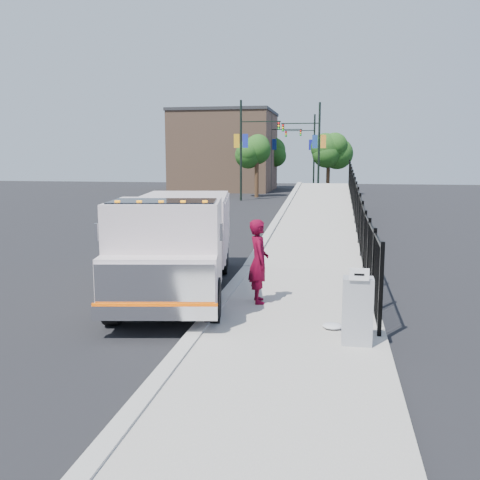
# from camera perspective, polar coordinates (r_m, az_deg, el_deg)

# --- Properties ---
(ground) EXTENTS (120.00, 120.00, 0.00)m
(ground) POSITION_cam_1_polar(r_m,az_deg,el_deg) (13.02, -1.99, -6.94)
(ground) COLOR black
(ground) RESTS_ON ground
(sidewalk) EXTENTS (3.55, 12.00, 0.12)m
(sidewalk) POSITION_cam_1_polar(r_m,az_deg,el_deg) (10.85, 5.88, -9.93)
(sidewalk) COLOR #9E998E
(sidewalk) RESTS_ON ground
(curb) EXTENTS (0.30, 12.00, 0.16)m
(curb) POSITION_cam_1_polar(r_m,az_deg,el_deg) (11.14, -4.17, -9.29)
(curb) COLOR #ADAAA3
(curb) RESTS_ON ground
(ramp) EXTENTS (3.95, 24.06, 3.19)m
(ramp) POSITION_cam_1_polar(r_m,az_deg,el_deg) (28.48, 9.01, 1.62)
(ramp) COLOR #9E998E
(ramp) RESTS_ON ground
(iron_fence) EXTENTS (0.10, 28.00, 1.80)m
(iron_fence) POSITION_cam_1_polar(r_m,az_deg,el_deg) (24.41, 12.21, 2.45)
(iron_fence) COLOR black
(iron_fence) RESTS_ON ground
(truck) EXTENTS (3.73, 8.03, 2.64)m
(truck) POSITION_cam_1_polar(r_m,az_deg,el_deg) (13.95, -6.73, 0.32)
(truck) COLOR black
(truck) RESTS_ON ground
(worker) EXTENTS (0.66, 0.83, 1.99)m
(worker) POSITION_cam_1_polar(r_m,az_deg,el_deg) (12.60, 2.00, -2.28)
(worker) COLOR #56031A
(worker) RESTS_ON sidewalk
(utility_cabinet) EXTENTS (0.55, 0.40, 1.25)m
(utility_cabinet) POSITION_cam_1_polar(r_m,az_deg,el_deg) (10.14, 12.41, -7.39)
(utility_cabinet) COLOR gray
(utility_cabinet) RESTS_ON sidewalk
(arrow_sign) EXTENTS (0.35, 0.04, 0.22)m
(arrow_sign) POSITION_cam_1_polar(r_m,az_deg,el_deg) (9.74, 12.60, -3.60)
(arrow_sign) COLOR white
(arrow_sign) RESTS_ON utility_cabinet
(debris) EXTENTS (0.42, 0.42, 0.10)m
(debris) POSITION_cam_1_polar(r_m,az_deg,el_deg) (11.08, 9.86, -9.00)
(debris) COLOR silver
(debris) RESTS_ON sidewalk
(light_pole_0) EXTENTS (3.77, 0.22, 8.00)m
(light_pole_0) POSITION_cam_1_polar(r_m,az_deg,el_deg) (43.56, 0.50, 9.96)
(light_pole_0) COLOR black
(light_pole_0) RESTS_ON ground
(light_pole_1) EXTENTS (3.78, 0.22, 8.00)m
(light_pole_1) POSITION_cam_1_polar(r_m,az_deg,el_deg) (45.89, 8.03, 9.82)
(light_pole_1) COLOR black
(light_pole_1) RESTS_ON ground
(light_pole_2) EXTENTS (3.77, 0.22, 8.00)m
(light_pole_2) POSITION_cam_1_polar(r_m,az_deg,el_deg) (56.09, 3.63, 9.70)
(light_pole_2) COLOR black
(light_pole_2) RESTS_ON ground
(light_pole_3) EXTENTS (3.78, 0.22, 8.00)m
(light_pole_3) POSITION_cam_1_polar(r_m,az_deg,el_deg) (58.56, 7.61, 9.61)
(light_pole_3) COLOR black
(light_pole_3) RESTS_ON ground
(tree_0) EXTENTS (2.60, 2.60, 5.30)m
(tree_0) POSITION_cam_1_polar(r_m,az_deg,el_deg) (47.17, 1.80, 9.36)
(tree_0) COLOR #382314
(tree_0) RESTS_ON ground
(tree_1) EXTENTS (2.66, 2.66, 5.33)m
(tree_1) POSITION_cam_1_polar(r_m,az_deg,el_deg) (50.29, 9.43, 9.22)
(tree_1) COLOR #382314
(tree_1) RESTS_ON ground
(tree_2) EXTENTS (2.89, 2.89, 5.45)m
(tree_2) POSITION_cam_1_polar(r_m,az_deg,el_deg) (60.30, 3.49, 9.26)
(tree_2) COLOR #382314
(tree_2) RESTS_ON ground
(building) EXTENTS (10.00, 10.00, 8.00)m
(building) POSITION_cam_1_polar(r_m,az_deg,el_deg) (57.44, -1.58, 9.33)
(building) COLOR #8C664C
(building) RESTS_ON ground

